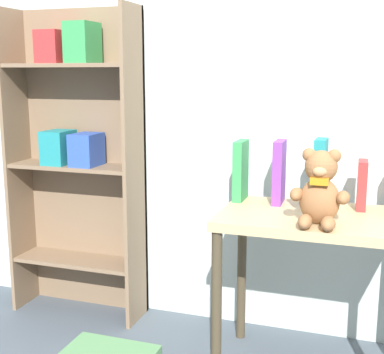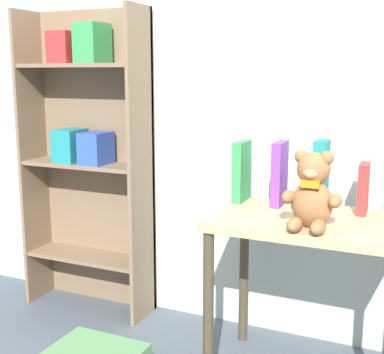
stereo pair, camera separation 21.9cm
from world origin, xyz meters
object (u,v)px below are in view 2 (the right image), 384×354
at_px(book_standing_purple, 279,174).
at_px(book_standing_red, 363,189).
at_px(book_standing_teal, 321,175).
at_px(teddy_bear, 312,193).
at_px(book_standing_green, 242,171).
at_px(bookshelf_side, 89,147).
at_px(display_table, 310,244).

height_order(book_standing_purple, book_standing_red, book_standing_purple).
xyz_separation_m(book_standing_teal, book_standing_red, (0.16, -0.00, -0.04)).
relative_size(teddy_bear, book_standing_teal, 0.99).
height_order(teddy_bear, book_standing_green, teddy_bear).
height_order(book_standing_teal, book_standing_red, book_standing_teal).
xyz_separation_m(teddy_bear, book_standing_green, (-0.35, 0.28, 0.00)).
bearing_deg(book_standing_red, bookshelf_side, 173.29).
relative_size(book_standing_purple, book_standing_teal, 0.95).
relative_size(bookshelf_side, teddy_bear, 5.50).
distance_m(bookshelf_side, teddy_bear, 1.24).
height_order(teddy_bear, book_standing_teal, book_standing_teal).
relative_size(display_table, book_standing_red, 3.70).
xyz_separation_m(book_standing_green, book_standing_purple, (0.16, -0.01, 0.00)).
distance_m(display_table, book_standing_purple, 0.31).
height_order(book_standing_green, book_standing_purple, book_standing_purple).
bearing_deg(display_table, book_standing_teal, 90.00).
relative_size(bookshelf_side, book_standing_teal, 5.47).
relative_size(bookshelf_side, display_table, 2.09).
bearing_deg(teddy_bear, book_standing_green, 141.64).
bearing_deg(teddy_bear, book_standing_purple, 124.77).
bearing_deg(book_standing_purple, book_standing_red, -0.48).
height_order(display_table, book_standing_green, book_standing_green).
height_order(book_standing_green, book_standing_teal, book_standing_teal).
bearing_deg(book_standing_red, book_standing_teal, 177.48).
xyz_separation_m(book_standing_purple, book_standing_teal, (0.16, 0.01, 0.01)).
distance_m(book_standing_teal, book_standing_red, 0.17).
height_order(bookshelf_side, book_standing_purple, bookshelf_side).
bearing_deg(display_table, book_standing_purple, 138.91).
distance_m(bookshelf_side, display_table, 1.21).
height_order(book_standing_green, book_standing_red, book_standing_green).
xyz_separation_m(book_standing_green, book_standing_red, (0.48, -0.00, -0.03)).
height_order(display_table, book_standing_teal, book_standing_teal).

